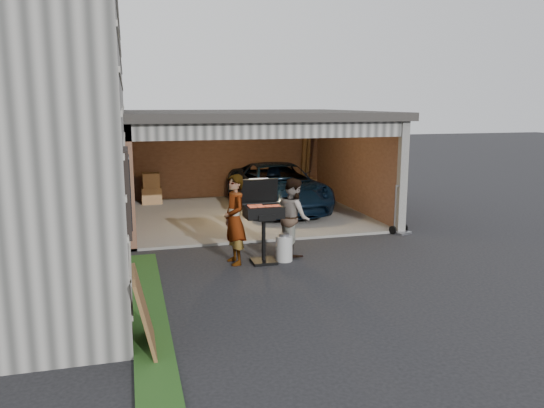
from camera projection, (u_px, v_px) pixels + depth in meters
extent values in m
plane|color=black|center=(291.00, 298.00, 8.61)|extent=(80.00, 80.00, 0.00)
cube|color=#193814|center=(152.00, 338.00, 7.08)|extent=(0.50, 8.00, 0.06)
cube|color=#605E59|center=(248.00, 214.00, 14.96)|extent=(6.50, 6.00, 0.06)
cube|color=#513226|center=(228.00, 157.00, 17.48)|extent=(6.50, 0.15, 2.70)
cube|color=#513226|center=(353.00, 164.00, 15.53)|extent=(0.15, 6.00, 2.70)
cube|color=#513226|center=(130.00, 171.00, 13.89)|extent=(0.15, 6.00, 2.70)
cube|color=#2D2B28|center=(247.00, 115.00, 14.44)|extent=(6.80, 6.30, 0.20)
cube|color=#474744|center=(276.00, 130.00, 11.72)|extent=(6.50, 0.16, 0.36)
cube|color=#BDB7AD|center=(262.00, 124.00, 12.86)|extent=(6.00, 2.40, 0.06)
cube|color=#474744|center=(402.00, 178.00, 12.73)|extent=(0.20, 0.18, 2.70)
cube|color=brown|center=(152.00, 195.00, 16.33)|extent=(0.60, 0.50, 0.50)
cube|color=brown|center=(151.00, 180.00, 16.24)|extent=(0.50, 0.45, 0.45)
cube|color=brown|center=(306.00, 188.00, 17.52)|extent=(0.55, 0.50, 0.60)
cube|color=brown|center=(306.00, 160.00, 17.98)|extent=(0.24, 0.43, 2.20)
imported|color=black|center=(277.00, 188.00, 15.47)|extent=(2.23, 4.78, 1.32)
imported|color=#9AACC2|center=(235.00, 220.00, 10.31)|extent=(0.52, 0.71, 1.77)
imported|color=#402019|center=(294.00, 217.00, 10.94)|extent=(0.63, 0.80, 1.62)
cube|color=black|center=(264.00, 261.00, 10.52)|extent=(0.47, 0.47, 0.06)
cylinder|color=black|center=(264.00, 238.00, 10.43)|extent=(0.08, 0.08, 0.94)
cube|color=black|center=(264.00, 212.00, 10.33)|extent=(0.74, 0.51, 0.22)
cube|color=#59595B|center=(264.00, 207.00, 10.31)|extent=(0.67, 0.45, 0.02)
cube|color=black|center=(259.00, 191.00, 10.57)|extent=(0.74, 0.13, 0.51)
cylinder|color=#AFAEAA|center=(284.00, 248.00, 10.61)|extent=(0.36, 0.36, 0.51)
cube|color=brown|center=(144.00, 313.00, 6.69)|extent=(0.26, 0.95, 1.04)
cube|color=gray|center=(403.00, 233.00, 12.84)|extent=(0.46, 0.38, 0.04)
cylinder|color=black|center=(393.00, 230.00, 12.79)|extent=(0.12, 0.20, 0.20)
cylinder|color=black|center=(404.00, 227.00, 13.06)|extent=(0.12, 0.20, 0.20)
cylinder|color=gray|center=(395.00, 209.00, 12.73)|extent=(0.03, 0.03, 1.17)
cylinder|color=gray|center=(404.00, 207.00, 12.93)|extent=(0.03, 0.03, 1.17)
cylinder|color=gray|center=(401.00, 185.00, 12.72)|extent=(0.32, 0.16, 0.03)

